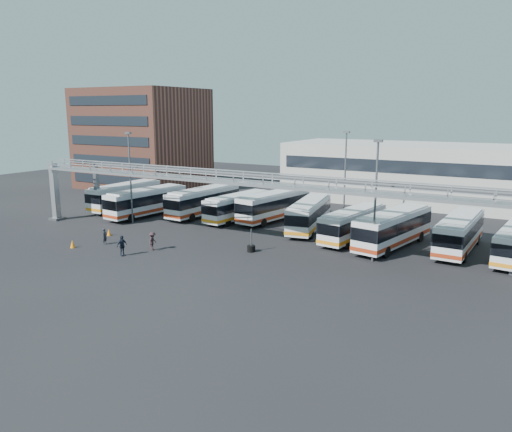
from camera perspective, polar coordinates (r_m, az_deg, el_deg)
The scene contains 22 objects.
ground at distance 42.36m, azimuth -5.51°, elevation -5.24°, with size 140.00×140.00×0.00m, color black.
gantry at distance 45.93m, azimuth -1.43°, elevation 3.21°, with size 51.40×5.15×7.10m.
apartment_building at distance 85.38m, azimuth -12.82°, elevation 8.63°, with size 18.00×15.00×16.00m, color brown.
warehouse at distance 72.40m, azimuth 20.43°, elevation 4.46°, with size 42.00×14.00×8.00m, color #9E9E99.
light_pole_left at distance 57.30m, azimuth -14.18°, elevation 4.81°, with size 0.70×0.35×10.21m.
light_pole_mid at distance 42.14m, azimuth 13.51°, elevation 2.39°, with size 0.70×0.35×10.21m.
light_pole_back at distance 58.72m, azimuth 10.16°, elevation 5.15°, with size 0.70×0.35×10.21m.
bus_0 at distance 66.41m, azimuth -14.73°, elevation 2.33°, with size 2.62×11.02×3.34m.
bus_1 at distance 61.38m, azimuth -12.38°, elevation 1.69°, with size 3.71×11.23×3.35m.
bus_2 at distance 60.59m, azimuth -6.03°, elevation 1.78°, with size 3.42×11.27×3.37m.
bus_3 at distance 57.65m, azimuth -2.00°, elevation 1.16°, with size 3.61×10.34×3.07m.
bus_4 at distance 57.50m, azimuth 2.10°, elevation 1.29°, with size 4.32×11.32×3.36m.
bus_5 at distance 53.14m, azimuth 6.10°, elevation 0.27°, with size 4.32×10.91×3.23m.
bus_6 at distance 49.65m, azimuth 11.05°, elevation -0.81°, with size 3.67×10.41×3.10m.
bus_7 at distance 47.92m, azimuth 15.43°, elevation -1.27°, with size 4.71×11.52×3.41m.
bus_8 at distance 48.49m, azimuth 22.24°, elevation -1.68°, with size 2.95×10.85×3.27m.
pedestrian_a at distance 49.58m, azimuth -16.90°, elevation -2.23°, with size 0.57×0.37×1.56m, color #212129.
pedestrian_c at distance 46.37m, azimuth -11.73°, elevation -2.83°, with size 1.10×0.63×1.70m, color #2D1E21.
pedestrian_d at distance 45.20m, azimuth -15.07°, elevation -3.30°, with size 1.08×0.45×1.84m, color #1B2130.
cone_left at distance 49.39m, azimuth -20.24°, elevation -3.01°, with size 0.46×0.46×0.74m, color orange.
cone_right at distance 53.02m, azimuth -16.46°, elevation -1.78°, with size 0.44×0.44×0.69m, color orange.
tire_stack at distance 45.06m, azimuth -0.56°, elevation -3.66°, with size 0.74×0.74×2.11m.
Camera 1 is at (23.48, -32.99, 12.46)m, focal length 35.00 mm.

